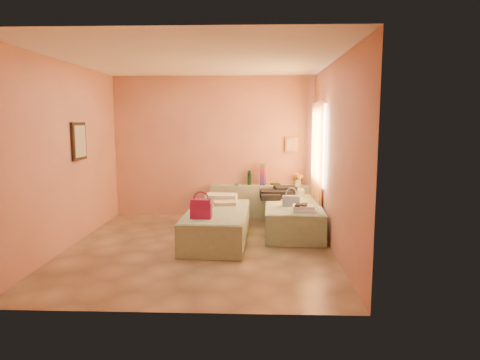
{
  "coord_description": "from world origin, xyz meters",
  "views": [
    {
      "loc": [
        0.85,
        -6.32,
        1.93
      ],
      "look_at": [
        0.58,
        0.85,
        0.93
      ],
      "focal_mm": 32.0,
      "sensor_mm": 36.0,
      "label": 1
    }
  ],
  "objects_px": {
    "water_bottle": "(249,178)",
    "blue_handbag": "(291,201)",
    "flower_vase": "(298,178)",
    "bed_right": "(292,217)",
    "towel_stack": "(305,209)",
    "headboard_ledge": "(262,201)",
    "green_book": "(275,184)",
    "magenta_handbag": "(201,209)",
    "bed_left": "(217,225)"
  },
  "relations": [
    {
      "from": "water_bottle",
      "to": "blue_handbag",
      "type": "height_order",
      "value": "water_bottle"
    },
    {
      "from": "flower_vase",
      "to": "water_bottle",
      "type": "bearing_deg",
      "value": 179.77
    },
    {
      "from": "bed_right",
      "to": "water_bottle",
      "type": "distance_m",
      "value": 1.44
    },
    {
      "from": "headboard_ledge",
      "to": "magenta_handbag",
      "type": "distance_m",
      "value": 2.48
    },
    {
      "from": "bed_right",
      "to": "towel_stack",
      "type": "bearing_deg",
      "value": -78.24
    },
    {
      "from": "green_book",
      "to": "magenta_handbag",
      "type": "height_order",
      "value": "magenta_handbag"
    },
    {
      "from": "magenta_handbag",
      "to": "bed_right",
      "type": "bearing_deg",
      "value": 42.75
    },
    {
      "from": "green_book",
      "to": "flower_vase",
      "type": "relative_size",
      "value": 0.6
    },
    {
      "from": "headboard_ledge",
      "to": "flower_vase",
      "type": "height_order",
      "value": "flower_vase"
    },
    {
      "from": "headboard_ledge",
      "to": "bed_left",
      "type": "height_order",
      "value": "headboard_ledge"
    },
    {
      "from": "bed_right",
      "to": "flower_vase",
      "type": "xyz_separation_m",
      "value": [
        0.19,
        1.08,
        0.54
      ]
    },
    {
      "from": "headboard_ledge",
      "to": "bed_right",
      "type": "relative_size",
      "value": 1.02
    },
    {
      "from": "bed_right",
      "to": "towel_stack",
      "type": "relative_size",
      "value": 5.71
    },
    {
      "from": "bed_left",
      "to": "towel_stack",
      "type": "bearing_deg",
      "value": -1.42
    },
    {
      "from": "headboard_ledge",
      "to": "towel_stack",
      "type": "height_order",
      "value": "headboard_ledge"
    },
    {
      "from": "green_book",
      "to": "flower_vase",
      "type": "distance_m",
      "value": 0.46
    },
    {
      "from": "headboard_ledge",
      "to": "blue_handbag",
      "type": "height_order",
      "value": "blue_handbag"
    },
    {
      "from": "bed_left",
      "to": "green_book",
      "type": "height_order",
      "value": "green_book"
    },
    {
      "from": "blue_handbag",
      "to": "towel_stack",
      "type": "xyz_separation_m",
      "value": [
        0.18,
        -0.43,
        -0.04
      ]
    },
    {
      "from": "blue_handbag",
      "to": "flower_vase",
      "type": "bearing_deg",
      "value": 76.31
    },
    {
      "from": "flower_vase",
      "to": "magenta_handbag",
      "type": "distance_m",
      "value": 2.84
    },
    {
      "from": "bed_right",
      "to": "blue_handbag",
      "type": "height_order",
      "value": "blue_handbag"
    },
    {
      "from": "magenta_handbag",
      "to": "blue_handbag",
      "type": "height_order",
      "value": "magenta_handbag"
    },
    {
      "from": "headboard_ledge",
      "to": "green_book",
      "type": "height_order",
      "value": "green_book"
    },
    {
      "from": "water_bottle",
      "to": "towel_stack",
      "type": "bearing_deg",
      "value": -63.52
    },
    {
      "from": "bed_left",
      "to": "headboard_ledge",
      "type": "bearing_deg",
      "value": 68.28
    },
    {
      "from": "blue_handbag",
      "to": "bed_left",
      "type": "bearing_deg",
      "value": -167.41
    },
    {
      "from": "headboard_ledge",
      "to": "magenta_handbag",
      "type": "xyz_separation_m",
      "value": [
        -0.93,
        -2.28,
        0.32
      ]
    },
    {
      "from": "green_book",
      "to": "towel_stack",
      "type": "distance_m",
      "value": 1.88
    },
    {
      "from": "towel_stack",
      "to": "bed_left",
      "type": "bearing_deg",
      "value": 176.7
    },
    {
      "from": "bed_right",
      "to": "blue_handbag",
      "type": "distance_m",
      "value": 0.46
    },
    {
      "from": "magenta_handbag",
      "to": "headboard_ledge",
      "type": "bearing_deg",
      "value": 70.35
    },
    {
      "from": "green_book",
      "to": "magenta_handbag",
      "type": "distance_m",
      "value": 2.63
    },
    {
      "from": "bed_left",
      "to": "towel_stack",
      "type": "distance_m",
      "value": 1.43
    },
    {
      "from": "bed_right",
      "to": "flower_vase",
      "type": "bearing_deg",
      "value": 81.76
    },
    {
      "from": "magenta_handbag",
      "to": "towel_stack",
      "type": "height_order",
      "value": "magenta_handbag"
    },
    {
      "from": "towel_stack",
      "to": "flower_vase",
      "type": "bearing_deg",
      "value": 87.93
    },
    {
      "from": "bed_right",
      "to": "blue_handbag",
      "type": "relative_size",
      "value": 7.14
    },
    {
      "from": "bed_left",
      "to": "flower_vase",
      "type": "xyz_separation_m",
      "value": [
        1.46,
        1.73,
        0.54
      ]
    },
    {
      "from": "headboard_ledge",
      "to": "green_book",
      "type": "distance_m",
      "value": 0.44
    },
    {
      "from": "flower_vase",
      "to": "blue_handbag",
      "type": "relative_size",
      "value": 1.01
    },
    {
      "from": "flower_vase",
      "to": "bed_right",
      "type": "bearing_deg",
      "value": -100.12
    },
    {
      "from": "bed_right",
      "to": "water_bottle",
      "type": "bearing_deg",
      "value": 127.5
    },
    {
      "from": "bed_right",
      "to": "magenta_handbag",
      "type": "bearing_deg",
      "value": -137.81
    },
    {
      "from": "water_bottle",
      "to": "blue_handbag",
      "type": "relative_size",
      "value": 0.99
    },
    {
      "from": "green_book",
      "to": "flower_vase",
      "type": "bearing_deg",
      "value": -26.41
    },
    {
      "from": "bed_left",
      "to": "towel_stack",
      "type": "xyz_separation_m",
      "value": [
        1.39,
        -0.08,
        0.3
      ]
    },
    {
      "from": "bed_right",
      "to": "water_bottle",
      "type": "height_order",
      "value": "water_bottle"
    },
    {
      "from": "bed_left",
      "to": "flower_vase",
      "type": "distance_m",
      "value": 2.33
    },
    {
      "from": "flower_vase",
      "to": "blue_handbag",
      "type": "distance_m",
      "value": 1.41
    }
  ]
}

